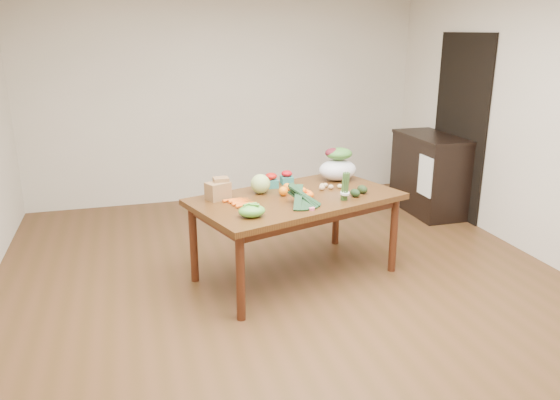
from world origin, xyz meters
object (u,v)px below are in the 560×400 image
object	(u,v)px
asparagus_bundle	(345,186)
salad_bag	(338,166)
mandarin_cluster	(303,192)
cabbage	(260,184)
paper_bag	(218,189)
dining_table	(296,237)
kale_bunch	(304,197)
cabinet	(429,174)

from	to	relation	value
asparagus_bundle	salad_bag	distance (m)	0.65
mandarin_cluster	asparagus_bundle	world-z (taller)	asparagus_bundle
cabbage	mandarin_cluster	size ratio (longest dim) A/B	0.96
salad_bag	paper_bag	bearing A→B (deg)	-166.34
paper_bag	salad_bag	distance (m)	1.24
dining_table	salad_bag	xyz separation A→B (m)	(0.54, 0.40, 0.52)
cabbage	kale_bunch	size ratio (longest dim) A/B	0.43
cabinet	asparagus_bundle	xyz separation A→B (m)	(-1.74, -1.55, 0.40)
paper_bag	mandarin_cluster	xyz separation A→B (m)	(0.71, -0.15, -0.04)
paper_bag	cabbage	distance (m)	0.39
kale_bunch	asparagus_bundle	size ratio (longest dim) A/B	1.60
cabinet	mandarin_cluster	bearing A→B (deg)	-146.34
asparagus_bundle	dining_table	bearing A→B (deg)	129.44
paper_bag	cabbage	xyz separation A→B (m)	(0.39, 0.07, -0.00)
dining_table	salad_bag	size ratio (longest dim) A/B	4.81
cabinet	paper_bag	bearing A→B (deg)	-156.28
mandarin_cluster	kale_bunch	distance (m)	0.26
mandarin_cluster	dining_table	bearing A→B (deg)	137.57
cabinet	cabbage	bearing A→B (deg)	-154.25
dining_table	cabinet	distance (m)	2.48
dining_table	salad_bag	world-z (taller)	salad_bag
asparagus_bundle	mandarin_cluster	bearing A→B (deg)	131.28
mandarin_cluster	salad_bag	world-z (taller)	salad_bag
mandarin_cluster	salad_bag	xyz separation A→B (m)	(0.49, 0.44, 0.10)
cabbage	asparagus_bundle	world-z (taller)	asparagus_bundle
cabinet	mandarin_cluster	distance (m)	2.48
paper_bag	salad_bag	size ratio (longest dim) A/B	0.69
dining_table	asparagus_bundle	distance (m)	0.66
salad_bag	asparagus_bundle	bearing A→B (deg)	-106.24
kale_bunch	dining_table	bearing A→B (deg)	67.77
cabinet	dining_table	bearing A→B (deg)	-147.87
dining_table	mandarin_cluster	size ratio (longest dim) A/B	9.76
cabinet	paper_bag	xyz separation A→B (m)	(-2.76, -1.21, 0.37)
cabbage	salad_bag	world-z (taller)	salad_bag
dining_table	salad_bag	distance (m)	0.85
dining_table	cabbage	xyz separation A→B (m)	(-0.27, 0.17, 0.46)
kale_bunch	mandarin_cluster	bearing A→B (deg)	55.89
paper_bag	cabbage	world-z (taller)	paper_bag
asparagus_bundle	salad_bag	size ratio (longest dim) A/B	0.68
cabinet	paper_bag	world-z (taller)	cabinet
cabinet	kale_bunch	distance (m)	2.69
paper_bag	asparagus_bundle	size ratio (longest dim) A/B	1.01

